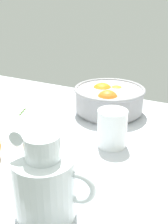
% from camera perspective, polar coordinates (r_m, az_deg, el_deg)
% --- Properties ---
extents(ground_plane, '(1.44, 0.83, 0.03)m').
position_cam_1_polar(ground_plane, '(0.87, -1.71, -6.01)').
color(ground_plane, silver).
extents(fruit_bowl, '(0.25, 0.25, 0.11)m').
position_cam_1_polar(fruit_bowl, '(1.02, 5.10, 2.64)').
color(fruit_bowl, '#99999E').
rests_on(fruit_bowl, ground_plane).
extents(juice_pitcher, '(0.16, 0.12, 0.18)m').
position_cam_1_polar(juice_pitcher, '(0.57, -7.83, -14.71)').
color(juice_pitcher, white).
rests_on(juice_pitcher, ground_plane).
extents(second_glass, '(0.08, 0.08, 0.11)m').
position_cam_1_polar(second_glass, '(0.81, 5.67, -3.75)').
color(second_glass, white).
rests_on(second_glass, ground_plane).
extents(spoon, '(0.15, 0.02, 0.01)m').
position_cam_1_polar(spoon, '(0.82, -11.55, -7.11)').
color(spoon, silver).
rests_on(spoon, ground_plane).
extents(herb_sprig_0, '(0.03, 0.07, 0.01)m').
position_cam_1_polar(herb_sprig_0, '(1.06, -12.30, 0.12)').
color(herb_sprig_0, '#4F7931').
rests_on(herb_sprig_0, ground_plane).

